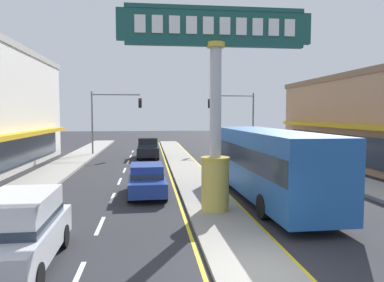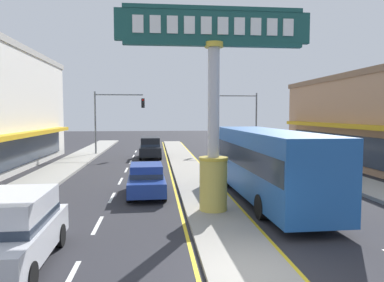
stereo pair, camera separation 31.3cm
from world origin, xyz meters
TOP-DOWN VIEW (x-y plane):
  - ground_plane at (0.00, 0.00)m, footprint 160.00×160.00m
  - median_strip at (0.00, 18.00)m, footprint 2.24×52.00m
  - sidewalk_left at (-9.08, 16.00)m, footprint 2.73×60.00m
  - sidewalk_right at (9.08, 16.00)m, footprint 2.73×60.00m
  - lane_markings at (-0.00, 16.65)m, footprint 8.98×52.00m
  - district_sign at (0.00, 5.95)m, footprint 7.69×1.17m
  - traffic_light_left_side at (-6.35, 27.82)m, footprint 4.86×0.46m
  - traffic_light_right_side at (6.35, 28.68)m, footprint 4.86×0.46m
  - bus_near_right_lane at (2.77, 7.87)m, footprint 2.76×11.25m
  - suv_far_right_lane at (6.07, 11.75)m, footprint 1.99×4.61m
  - suv_near_left_lane at (-6.07, 1.35)m, footprint 2.03×4.63m
  - sedan_mid_left_lane at (-2.77, 9.61)m, footprint 1.94×4.35m
  - suv_far_left_oncoming at (-2.77, 25.14)m, footprint 1.99×4.61m

SIDE VIEW (x-z plane):
  - ground_plane at x=0.00m, z-range 0.00..0.00m
  - lane_markings at x=0.00m, z-range 0.00..0.01m
  - median_strip at x=0.00m, z-range 0.00..0.14m
  - sidewalk_left at x=-9.08m, z-range 0.00..0.18m
  - sidewalk_right at x=9.08m, z-range 0.00..0.18m
  - sedan_mid_left_lane at x=-2.77m, z-range 0.02..1.55m
  - suv_far_right_lane at x=6.07m, z-range 0.03..1.93m
  - suv_near_left_lane at x=-6.07m, z-range 0.03..1.93m
  - suv_far_left_oncoming at x=-2.77m, z-range 0.03..1.93m
  - bus_near_right_lane at x=2.77m, z-range 0.24..3.50m
  - traffic_light_left_side at x=-6.35m, z-range 1.15..7.35m
  - traffic_light_right_side at x=6.35m, z-range 1.15..7.35m
  - district_sign at x=0.00m, z-range 0.53..8.58m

